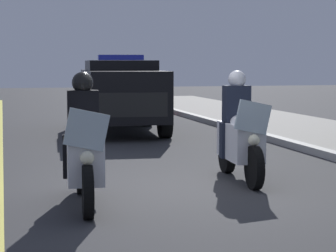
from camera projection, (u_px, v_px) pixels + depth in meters
ground_plane at (172, 189)px, 9.48m from camera, size 80.00×80.00×0.00m
police_motorcycle_lead_left at (84, 151)px, 8.33m from camera, size 2.14×0.62×1.72m
police_motorcycle_lead_right at (240, 136)px, 10.10m from camera, size 2.14×0.62×1.72m
police_suv at (121, 92)px, 17.20m from camera, size 5.03×2.36×2.05m
cyclist_background at (156, 91)px, 22.97m from camera, size 1.76×0.34×1.69m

